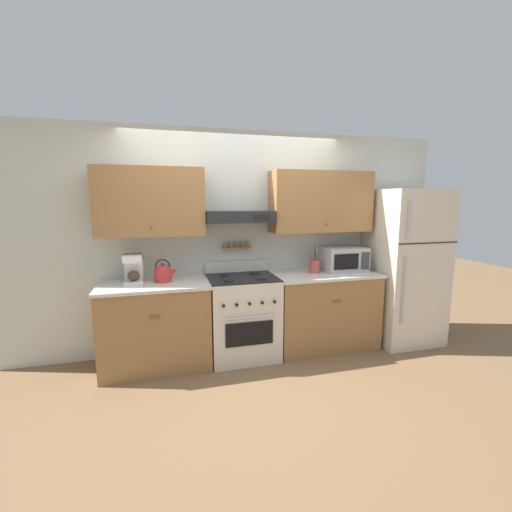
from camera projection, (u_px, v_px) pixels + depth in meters
ground_plane at (250, 368)px, 3.62m from camera, size 16.00×16.00×0.00m
wall_back at (239, 228)px, 3.98m from camera, size 5.20×0.46×2.55m
counter_left at (156, 325)px, 3.62m from camera, size 1.12×0.66×0.91m
counter_right at (323, 310)px, 4.12m from camera, size 1.24×0.66×0.91m
stove_range at (243, 316)px, 3.86m from camera, size 0.75×0.67×1.06m
refrigerator at (404, 267)px, 4.26m from camera, size 0.79×0.77×1.89m
tea_kettle at (163, 273)px, 3.61m from camera, size 0.23×0.18×0.24m
coffee_maker at (134, 268)px, 3.55m from camera, size 0.19×0.24×0.30m
microwave at (344, 259)px, 4.17m from camera, size 0.52×0.36×0.29m
utensil_crock at (315, 266)px, 4.06m from camera, size 0.13×0.13×0.31m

